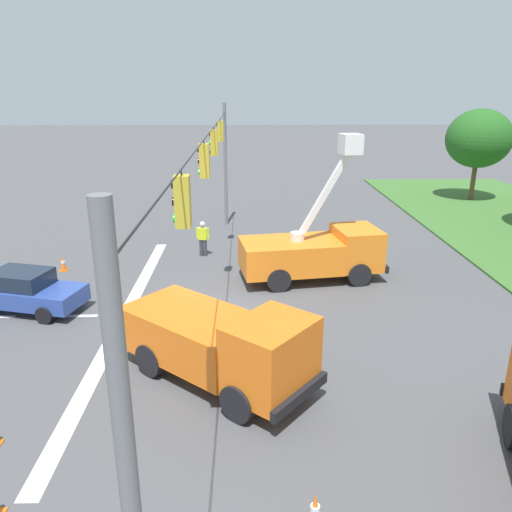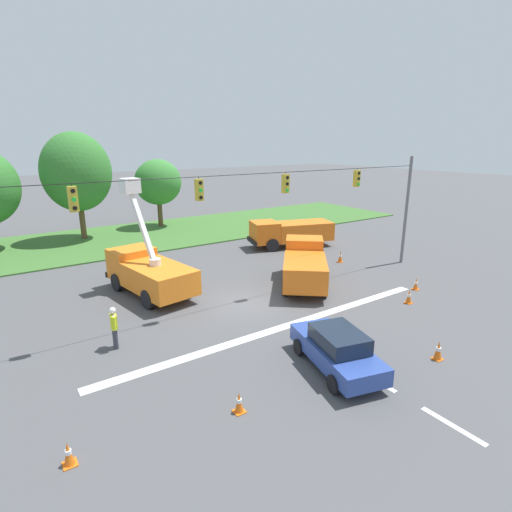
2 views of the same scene
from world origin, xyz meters
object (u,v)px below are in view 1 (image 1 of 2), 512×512
(road_worker, at_px, (203,237))
(tree_far_west, at_px, (479,139))
(traffic_cone_near_bucket, at_px, (315,511))
(utility_truck_support_near, at_px, (220,342))
(sedan_blue, at_px, (25,291))
(traffic_cone_mid_left, at_px, (63,263))
(utility_truck_bucket_lift, at_px, (315,250))
(traffic_cone_foreground_left, at_px, (106,235))

(road_worker, bearing_deg, tree_far_west, 123.36)
(traffic_cone_near_bucket, bearing_deg, utility_truck_support_near, -158.48)
(utility_truck_support_near, height_order, traffic_cone_near_bucket, utility_truck_support_near)
(sedan_blue, distance_m, traffic_cone_mid_left, 4.32)
(utility_truck_bucket_lift, height_order, traffic_cone_near_bucket, utility_truck_bucket_lift)
(utility_truck_bucket_lift, height_order, road_worker, utility_truck_bucket_lift)
(utility_truck_bucket_lift, height_order, traffic_cone_mid_left, utility_truck_bucket_lift)
(tree_far_west, distance_m, utility_truck_support_near, 29.76)
(road_worker, height_order, traffic_cone_foreground_left, road_worker)
(sedan_blue, xyz_separation_m, traffic_cone_foreground_left, (-9.06, 0.61, -0.45))
(tree_far_west, xyz_separation_m, utility_truck_support_near, (23.78, -17.59, -3.29))
(tree_far_west, height_order, utility_truck_support_near, tree_far_west)
(tree_far_west, distance_m, sedan_blue, 31.60)
(traffic_cone_near_bucket, bearing_deg, utility_truck_bucket_lift, 172.42)
(tree_far_west, height_order, traffic_cone_foreground_left, tree_far_west)
(traffic_cone_mid_left, bearing_deg, traffic_cone_near_bucket, 33.85)
(sedan_blue, relative_size, road_worker, 2.60)
(utility_truck_support_near, distance_m, sedan_blue, 9.07)
(traffic_cone_foreground_left, relative_size, traffic_cone_near_bucket, 0.89)
(utility_truck_support_near, bearing_deg, road_worker, -173.07)
(tree_far_west, distance_m, utility_truck_bucket_lift, 21.24)
(utility_truck_support_near, bearing_deg, sedan_blue, -123.54)
(road_worker, distance_m, traffic_cone_foreground_left, 6.25)
(traffic_cone_mid_left, bearing_deg, road_worker, 107.65)
(traffic_cone_near_bucket, bearing_deg, traffic_cone_mid_left, -146.15)
(traffic_cone_mid_left, bearing_deg, utility_truck_bucket_lift, 83.45)
(utility_truck_bucket_lift, height_order, traffic_cone_foreground_left, utility_truck_bucket_lift)
(utility_truck_bucket_lift, relative_size, traffic_cone_near_bucket, 8.21)
(utility_truck_support_near, relative_size, traffic_cone_foreground_left, 8.65)
(tree_far_west, height_order, road_worker, tree_far_west)
(utility_truck_bucket_lift, distance_m, traffic_cone_foreground_left, 12.33)
(utility_truck_bucket_lift, height_order, utility_truck_support_near, utility_truck_bucket_lift)
(utility_truck_bucket_lift, relative_size, traffic_cone_mid_left, 9.10)
(utility_truck_support_near, xyz_separation_m, traffic_cone_foreground_left, (-14.06, -6.94, -0.89))
(tree_far_west, distance_m, road_worker, 22.98)
(traffic_cone_foreground_left, bearing_deg, utility_truck_bucket_lift, 60.41)
(sedan_blue, distance_m, traffic_cone_foreground_left, 9.09)
(road_worker, height_order, traffic_cone_near_bucket, road_worker)
(road_worker, relative_size, traffic_cone_foreground_left, 2.55)
(utility_truck_support_near, xyz_separation_m, road_worker, (-11.30, -1.37, -0.23))
(utility_truck_support_near, height_order, road_worker, utility_truck_support_near)
(traffic_cone_mid_left, bearing_deg, sedan_blue, 1.25)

